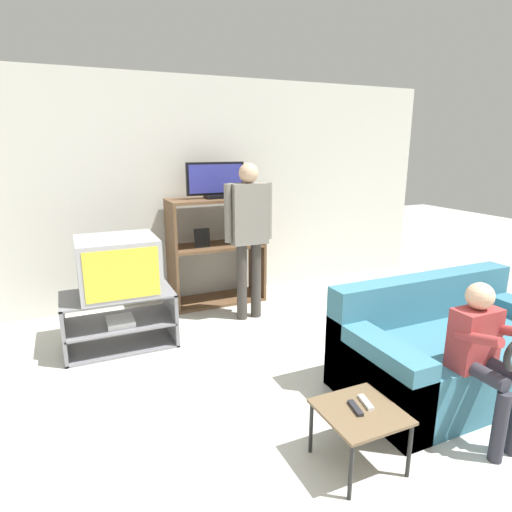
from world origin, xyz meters
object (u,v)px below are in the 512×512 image
remote_control_black (355,408)px  person_seated_child (485,350)px  television_main (118,266)px  media_shelf (216,250)px  television_flat (216,181)px  remote_control_white (366,402)px  tv_stand (120,320)px  couch (450,351)px  snack_table (360,416)px  person_standing_adult (249,227)px

remote_control_black → person_seated_child: size_ratio=0.14×
television_main → media_shelf: 1.40m
person_seated_child → television_flat: bearing=102.9°
media_shelf → remote_control_black: 2.94m
remote_control_white → person_seated_child: 0.83m
tv_stand → television_flat: size_ratio=1.46×
television_main → remote_control_black: size_ratio=4.84×
television_flat → couch: (1.03, -2.51, -1.15)m
remote_control_black → person_seated_child: (0.87, -0.11, 0.24)m
couch → person_seated_child: (-0.33, -0.52, 0.32)m
television_flat → remote_control_white: 3.09m
television_flat → couch: size_ratio=0.39×
snack_table → person_standing_adult: (0.29, 2.32, 0.69)m
remote_control_white → couch: 1.18m
television_main → person_seated_child: bearing=-50.6°
remote_control_white → television_main: bearing=129.9°
couch → person_seated_child: bearing=-122.7°
couch → person_standing_adult: size_ratio=1.05×
remote_control_white → person_seated_child: bearing=2.8°
remote_control_white → person_standing_adult: (0.23, 2.28, 0.64)m
snack_table → person_standing_adult: bearing=82.8°
snack_table → television_main: bearing=115.4°
person_seated_child → remote_control_black: bearing=172.5°
snack_table → person_standing_adult: 2.43m
tv_stand → couch: size_ratio=0.57×
television_main → television_flat: television_flat is taller
television_flat → person_standing_adult: person_standing_adult is taller
television_flat → tv_stand: bearing=-148.9°
television_flat → remote_control_black: (-0.17, -2.92, -1.07)m
person_seated_child → snack_table: bearing=173.4°
snack_table → media_shelf: bearing=87.2°
remote_control_black → person_standing_adult: 2.41m
media_shelf → person_seated_child: bearing=-76.9°
television_flat → remote_control_black: 3.11m
media_shelf → person_standing_adult: 0.74m
television_main → person_seated_child: (1.90, -2.31, -0.16)m
person_standing_adult → remote_control_black: bearing=-97.8°
remote_control_black → person_standing_adult: size_ratio=0.09×
tv_stand → television_main: bearing=28.2°
tv_stand → couch: couch is taller
tv_stand → remote_control_white: size_ratio=6.88×
media_shelf → person_seated_child: size_ratio=1.22×
media_shelf → television_main: bearing=-148.4°
snack_table → tv_stand: bearing=116.1°
television_main → snack_table: television_main is taller
television_flat → remote_control_white: bearing=-91.7°
snack_table → person_seated_child: (0.85, -0.10, 0.29)m
couch → snack_table: bearing=-160.3°
television_main → media_shelf: (1.19, 0.73, -0.14)m
tv_stand → television_flat: bearing=31.1°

